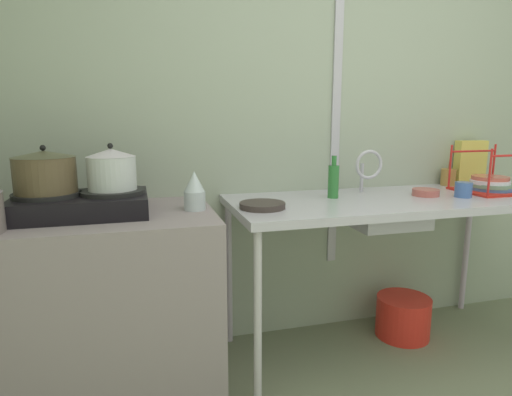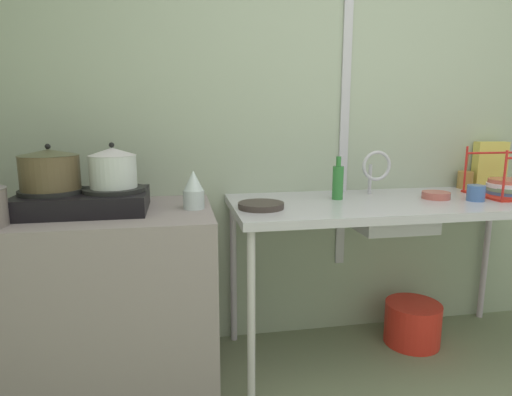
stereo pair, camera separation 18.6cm
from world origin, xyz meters
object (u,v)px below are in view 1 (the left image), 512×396
at_px(faucet, 368,166).
at_px(frying_pan, 262,205).
at_px(cup_by_rack, 463,190).
at_px(percolator, 195,191).
at_px(dish_rack, 491,185).
at_px(bucket_on_floor, 403,317).
at_px(pot_on_left_burner, 45,172).
at_px(cereal_box, 470,162).
at_px(sink_basin, 382,212).
at_px(utensil_jar, 448,177).
at_px(small_bowl_on_drainboard, 426,192).
at_px(stove, 81,204).
at_px(bottle_by_sink, 333,181).
at_px(pot_on_right_burner, 112,169).

xyz_separation_m(faucet, frying_pan, (-0.67, -0.21, -0.14)).
bearing_deg(cup_by_rack, percolator, 177.28).
relative_size(dish_rack, bucket_on_floor, 1.07).
relative_size(pot_on_left_burner, percolator, 1.41).
bearing_deg(pot_on_left_burner, cereal_box, 6.73).
height_order(sink_basin, utensil_jar, utensil_jar).
bearing_deg(cereal_box, bucket_on_floor, -155.28).
height_order(cereal_box, utensil_jar, cereal_box).
bearing_deg(dish_rack, cereal_box, 70.13).
relative_size(frying_pan, small_bowl_on_drainboard, 1.52).
height_order(dish_rack, utensil_jar, dish_rack).
distance_m(pot_on_left_burner, cup_by_rack, 2.05).
height_order(stove, utensil_jar, utensil_jar).
distance_m(faucet, bottle_by_sink, 0.25).
height_order(pot_on_left_burner, bottle_by_sink, pot_on_left_burner).
bearing_deg(faucet, frying_pan, -162.66).
bearing_deg(cup_by_rack, pot_on_right_burner, 177.13).
height_order(percolator, dish_rack, dish_rack).
distance_m(cup_by_rack, utensil_jar, 0.42).
height_order(stove, sink_basin, stove).
relative_size(dish_rack, utensil_jar, 1.61).
height_order(frying_pan, cup_by_rack, cup_by_rack).
relative_size(percolator, sink_basin, 0.48).
height_order(pot_on_left_burner, sink_basin, pot_on_left_burner).
bearing_deg(utensil_jar, cereal_box, 3.54).
relative_size(pot_on_right_burner, dish_rack, 0.63).
bearing_deg(cup_by_rack, utensil_jar, 60.91).
distance_m(pot_on_left_burner, small_bowl_on_drainboard, 1.89).
xyz_separation_m(bottle_by_sink, utensil_jar, (0.88, 0.19, -0.04)).
bearing_deg(utensil_jar, stove, -172.61).
height_order(small_bowl_on_drainboard, bucket_on_floor, small_bowl_on_drainboard).
bearing_deg(pot_on_left_burner, pot_on_right_burner, 0.00).
bearing_deg(dish_rack, utensil_jar, 102.56).
relative_size(cup_by_rack, utensil_jar, 0.42).
bearing_deg(stove, bucket_on_floor, 2.64).
bearing_deg(bottle_by_sink, cup_by_rack, -13.89).
relative_size(percolator, dish_rack, 0.54).
height_order(small_bowl_on_drainboard, bottle_by_sink, bottle_by_sink).
relative_size(dish_rack, small_bowl_on_drainboard, 2.34).
bearing_deg(frying_pan, pot_on_right_burner, 173.83).
bearing_deg(pot_on_right_burner, frying_pan, -6.17).
bearing_deg(percolator, faucet, 9.20).
relative_size(pot_on_left_burner, dish_rack, 0.76).
xyz_separation_m(pot_on_right_burner, dish_rack, (2.04, -0.00, -0.15)).
xyz_separation_m(pot_on_left_burner, faucet, (1.60, 0.14, -0.04)).
xyz_separation_m(cereal_box, bucket_on_floor, (-0.56, -0.21, -0.88)).
relative_size(frying_pan, bottle_by_sink, 0.97).
xyz_separation_m(dish_rack, bottle_by_sink, (-0.94, 0.08, 0.05)).
relative_size(pot_on_right_burner, percolator, 1.17).
bearing_deg(stove, utensil_jar, 7.39).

